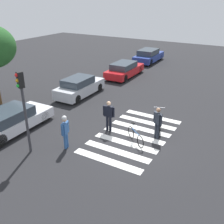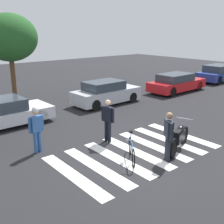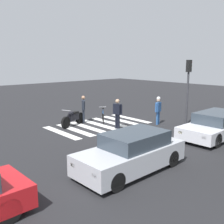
{
  "view_description": "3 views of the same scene",
  "coord_description": "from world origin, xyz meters",
  "px_view_note": "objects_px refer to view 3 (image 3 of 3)",
  "views": [
    {
      "loc": [
        -11.18,
        -5.21,
        6.88
      ],
      "look_at": [
        0.06,
        1.36,
        1.04
      ],
      "focal_mm": 42.26,
      "sensor_mm": 36.0,
      "label": 1
    },
    {
      "loc": [
        -6.7,
        -6.69,
        4.33
      ],
      "look_at": [
        -0.17,
        1.18,
        1.29
      ],
      "focal_mm": 44.88,
      "sensor_mm": 36.0,
      "label": 2
    },
    {
      "loc": [
        9.91,
        12.33,
        3.89
      ],
      "look_at": [
        -0.24,
        0.89,
        0.9
      ],
      "focal_mm": 42.58,
      "sensor_mm": 36.0,
      "label": 3
    }
  ],
  "objects_px": {
    "leaning_bicycle": "(103,117)",
    "car_white_van": "(216,125)",
    "officer_by_motorcycle": "(83,107)",
    "traffic_light_pole": "(188,82)",
    "officer_on_foot": "(117,112)",
    "pedestrian_bystander": "(158,109)",
    "car_silver_sedan": "(132,153)",
    "police_motorcycle": "(73,118)"
  },
  "relations": [
    {
      "from": "officer_by_motorcycle",
      "to": "pedestrian_bystander",
      "type": "height_order",
      "value": "pedestrian_bystander"
    },
    {
      "from": "police_motorcycle",
      "to": "officer_on_foot",
      "type": "relative_size",
      "value": 1.17
    },
    {
      "from": "leaning_bicycle",
      "to": "car_white_van",
      "type": "distance_m",
      "value": 6.77
    },
    {
      "from": "leaning_bicycle",
      "to": "car_silver_sedan",
      "type": "bearing_deg",
      "value": 58.03
    },
    {
      "from": "leaning_bicycle",
      "to": "car_silver_sedan",
      "type": "relative_size",
      "value": 0.32
    },
    {
      "from": "officer_on_foot",
      "to": "car_silver_sedan",
      "type": "xyz_separation_m",
      "value": [
        3.63,
        4.68,
        -0.33
      ]
    },
    {
      "from": "police_motorcycle",
      "to": "officer_on_foot",
      "type": "distance_m",
      "value": 2.8
    },
    {
      "from": "officer_by_motorcycle",
      "to": "pedestrian_bystander",
      "type": "distance_m",
      "value": 4.64
    },
    {
      "from": "officer_by_motorcycle",
      "to": "traffic_light_pole",
      "type": "relative_size",
      "value": 0.44
    },
    {
      "from": "leaning_bicycle",
      "to": "officer_by_motorcycle",
      "type": "distance_m",
      "value": 1.37
    },
    {
      "from": "officer_by_motorcycle",
      "to": "car_white_van",
      "type": "bearing_deg",
      "value": 114.11
    },
    {
      "from": "officer_on_foot",
      "to": "car_silver_sedan",
      "type": "height_order",
      "value": "officer_on_foot"
    },
    {
      "from": "car_white_van",
      "to": "traffic_light_pole",
      "type": "relative_size",
      "value": 1.17
    },
    {
      "from": "pedestrian_bystander",
      "to": "police_motorcycle",
      "type": "bearing_deg",
      "value": -37.59
    },
    {
      "from": "police_motorcycle",
      "to": "leaning_bicycle",
      "type": "height_order",
      "value": "police_motorcycle"
    },
    {
      "from": "leaning_bicycle",
      "to": "car_white_van",
      "type": "xyz_separation_m",
      "value": [
        -2.24,
        6.39,
        0.26
      ]
    },
    {
      "from": "traffic_light_pole",
      "to": "car_white_van",
      "type": "bearing_deg",
      "value": 66.4
    },
    {
      "from": "pedestrian_bystander",
      "to": "traffic_light_pole",
      "type": "distance_m",
      "value": 2.38
    },
    {
      "from": "officer_by_motorcycle",
      "to": "car_white_van",
      "type": "height_order",
      "value": "officer_by_motorcycle"
    },
    {
      "from": "officer_on_foot",
      "to": "traffic_light_pole",
      "type": "height_order",
      "value": "traffic_light_pole"
    },
    {
      "from": "leaning_bicycle",
      "to": "traffic_light_pole",
      "type": "height_order",
      "value": "traffic_light_pole"
    },
    {
      "from": "officer_on_foot",
      "to": "car_white_van",
      "type": "height_order",
      "value": "officer_on_foot"
    },
    {
      "from": "police_motorcycle",
      "to": "car_silver_sedan",
      "type": "distance_m",
      "value": 7.28
    },
    {
      "from": "pedestrian_bystander",
      "to": "car_white_van",
      "type": "xyz_separation_m",
      "value": [
        -0.08,
        3.71,
        -0.37
      ]
    },
    {
      "from": "officer_by_motorcycle",
      "to": "car_silver_sedan",
      "type": "bearing_deg",
      "value": 66.91
    },
    {
      "from": "car_silver_sedan",
      "to": "car_white_van",
      "type": "bearing_deg",
      "value": -179.05
    },
    {
      "from": "officer_on_foot",
      "to": "car_white_van",
      "type": "bearing_deg",
      "value": 120.19
    },
    {
      "from": "leaning_bicycle",
      "to": "car_white_van",
      "type": "bearing_deg",
      "value": 109.29
    },
    {
      "from": "police_motorcycle",
      "to": "car_silver_sedan",
      "type": "height_order",
      "value": "car_silver_sedan"
    },
    {
      "from": "officer_by_motorcycle",
      "to": "car_white_van",
      "type": "distance_m",
      "value": 7.83
    },
    {
      "from": "officer_on_foot",
      "to": "pedestrian_bystander",
      "type": "distance_m",
      "value": 2.72
    },
    {
      "from": "police_motorcycle",
      "to": "officer_on_foot",
      "type": "xyz_separation_m",
      "value": [
        -1.52,
        2.29,
        0.52
      ]
    },
    {
      "from": "police_motorcycle",
      "to": "officer_on_foot",
      "type": "height_order",
      "value": "officer_on_foot"
    },
    {
      "from": "officer_by_motorcycle",
      "to": "car_white_van",
      "type": "xyz_separation_m",
      "value": [
        -3.2,
        7.14,
        -0.35
      ]
    },
    {
      "from": "car_white_van",
      "to": "traffic_light_pole",
      "type": "xyz_separation_m",
      "value": [
        -1.07,
        -2.44,
        2.02
      ]
    },
    {
      "from": "police_motorcycle",
      "to": "traffic_light_pole",
      "type": "bearing_deg",
      "value": 139.88
    },
    {
      "from": "leaning_bicycle",
      "to": "officer_on_foot",
      "type": "height_order",
      "value": "officer_on_foot"
    },
    {
      "from": "leaning_bicycle",
      "to": "pedestrian_bystander",
      "type": "height_order",
      "value": "pedestrian_bystander"
    },
    {
      "from": "leaning_bicycle",
      "to": "pedestrian_bystander",
      "type": "xyz_separation_m",
      "value": [
        -2.16,
        2.68,
        0.63
      ]
    },
    {
      "from": "leaning_bicycle",
      "to": "pedestrian_bystander",
      "type": "relative_size",
      "value": 0.78
    },
    {
      "from": "car_white_van",
      "to": "car_silver_sedan",
      "type": "distance_m",
      "value": 6.29
    },
    {
      "from": "officer_by_motorcycle",
      "to": "leaning_bicycle",
      "type": "bearing_deg",
      "value": 141.77
    }
  ]
}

